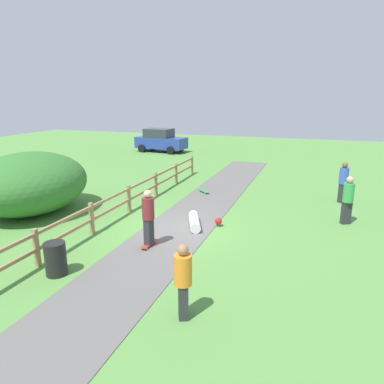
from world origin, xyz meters
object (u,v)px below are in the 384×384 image
Objects in this scene: skater_riding at (148,215)px; bystander_blue at (343,180)px; bystander_orange at (183,278)px; parked_car_blue at (161,140)px; skater_fallen at (196,221)px; bush_large at (30,183)px; trash_bin at (56,259)px; bystander_green at (348,198)px; skateboard_loose at (204,191)px.

bystander_blue is (5.92, 7.18, -0.04)m from skater_riding.
parked_car_blue is at bearing 115.34° from bystander_orange.
skater_riding is at bearing -111.46° from skater_fallen.
bush_large is 5.46× the size of trash_bin.
bystander_green reaches higher than bystander_orange.
bystander_blue is at bearing 90.10° from bystander_green.
bystander_green reaches higher than trash_bin.
skater_riding reaches higher than skateboard_loose.
skateboard_loose is at bearing 92.79° from skater_riding.
skateboard_loose is at bearing -175.30° from bystander_blue.
bush_large is 2.92× the size of bystander_orange.
bystander_orange is at bearing -74.29° from skater_fallen.
parked_car_blue is (-13.60, 10.80, -0.04)m from bystander_blue.
bystander_blue is 10.91m from bystander_orange.
bush_large is 12.20m from bystander_green.
trash_bin is 9.21m from skateboard_loose.
skater_riding is at bearing -66.89° from parked_car_blue.
bush_large reaches higher than trash_bin.
skater_fallen is (6.80, 0.61, -1.02)m from bush_large.
parked_car_blue is (-7.35, 11.31, 0.87)m from skateboard_loose.
bystander_orange is at bearing -64.66° from parked_car_blue.
trash_bin is 0.50× the size of bystander_green.
bush_large is 6.90m from skater_fallen.
skater_fallen is at bearing -75.57° from skateboard_loose.
skater_fallen is 0.85× the size of bystander_green.
bystander_blue is at bearing 70.73° from bystander_orange.
bystander_green reaches higher than skateboard_loose.
bystander_orange is 0.39× the size of parked_car_blue.
bush_large is at bearing -154.53° from bystander_blue.
bystander_orange is (1.48, -5.26, 0.72)m from skater_fallen.
skater_fallen is at bearing -135.21° from bystander_blue.
skater_riding is 19.55m from parked_car_blue.
skater_fallen is 0.35× the size of parked_car_blue.
trash_bin is at bearing -137.89° from bystander_green.
bush_large is 7.71m from skateboard_loose.
skater_riding is 3.89m from bystander_orange.
bystander_green is at bearing 35.77° from skater_riding.
bush_large reaches higher than bystander_green.
parked_car_blue is (-8.51, 15.84, 0.76)m from skater_fallen.
parked_car_blue reaches higher than bystander_orange.
trash_bin is 21.35m from parked_car_blue.
trash_bin is at bearing -121.60° from skater_riding.
bystander_blue reaches higher than skater_fallen.
skater_riding is 1.01× the size of bystander_blue.
parked_car_blue reaches higher than bystander_green.
skateboard_loose is 0.43× the size of bystander_orange.
trash_bin is 0.50× the size of bystander_blue.
bush_large is 9.50m from bystander_orange.
skater_riding is at bearing -129.50° from bystander_blue.
bystander_blue is 17.36m from parked_car_blue.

